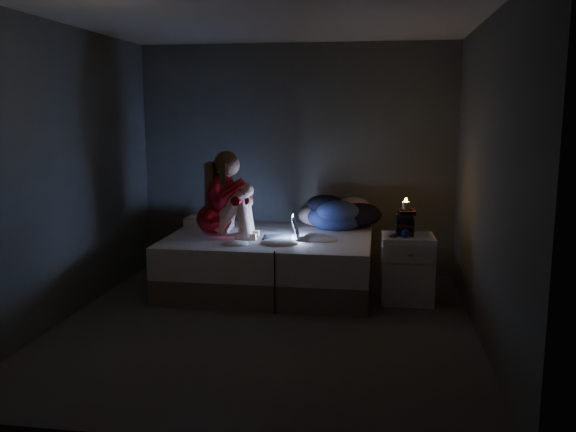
% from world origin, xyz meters
% --- Properties ---
extents(floor, '(3.60, 3.80, 0.02)m').
position_xyz_m(floor, '(0.00, 0.00, -0.01)').
color(floor, '#4C4846').
rests_on(floor, ground).
extents(ceiling, '(3.60, 3.80, 0.02)m').
position_xyz_m(ceiling, '(0.00, 0.00, 2.61)').
color(ceiling, silver).
rests_on(ceiling, ground).
extents(wall_back, '(3.60, 0.02, 2.60)m').
position_xyz_m(wall_back, '(0.00, 1.91, 1.30)').
color(wall_back, '#4C4F49').
rests_on(wall_back, ground).
extents(wall_front, '(3.60, 0.02, 2.60)m').
position_xyz_m(wall_front, '(0.00, -1.91, 1.30)').
color(wall_front, '#4C4F49').
rests_on(wall_front, ground).
extents(wall_left, '(0.02, 3.80, 2.60)m').
position_xyz_m(wall_left, '(-1.81, 0.00, 1.30)').
color(wall_left, '#4C4F49').
rests_on(wall_left, ground).
extents(wall_right, '(0.02, 3.80, 2.60)m').
position_xyz_m(wall_right, '(1.81, 0.00, 1.30)').
color(wall_right, '#4C4F49').
rests_on(wall_right, ground).
extents(bed, '(2.08, 1.56, 0.57)m').
position_xyz_m(bed, '(-0.16, 1.10, 0.29)').
color(bed, beige).
rests_on(bed, ground).
extents(pillow, '(0.48, 0.34, 0.14)m').
position_xyz_m(pillow, '(-0.87, 1.32, 0.64)').
color(pillow, silver).
rests_on(pillow, bed).
extents(woman, '(0.56, 0.38, 0.89)m').
position_xyz_m(woman, '(-0.70, 0.93, 1.02)').
color(woman, '#9E1013').
rests_on(woman, bed).
extents(laptop, '(0.39, 0.29, 0.25)m').
position_xyz_m(laptop, '(-0.02, 0.94, 0.70)').
color(laptop, black).
rests_on(laptop, bed).
extents(clothes_pile, '(0.71, 0.60, 0.39)m').
position_xyz_m(clothes_pile, '(0.49, 1.57, 0.77)').
color(clothes_pile, navy).
rests_on(clothes_pile, bed).
extents(nightstand, '(0.51, 0.46, 0.66)m').
position_xyz_m(nightstand, '(1.25, 0.88, 0.33)').
color(nightstand, silver).
rests_on(nightstand, ground).
extents(book_stack, '(0.19, 0.25, 0.23)m').
position_xyz_m(book_stack, '(1.22, 0.94, 0.78)').
color(book_stack, black).
rests_on(book_stack, nightstand).
extents(candle, '(0.07, 0.07, 0.08)m').
position_xyz_m(candle, '(1.22, 0.94, 0.94)').
color(candle, beige).
rests_on(candle, book_stack).
extents(phone, '(0.12, 0.16, 0.01)m').
position_xyz_m(phone, '(1.12, 0.83, 0.67)').
color(phone, black).
rests_on(phone, nightstand).
extents(blue_orb, '(0.08, 0.08, 0.08)m').
position_xyz_m(blue_orb, '(1.21, 0.77, 0.70)').
color(blue_orb, navy).
rests_on(blue_orb, nightstand).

